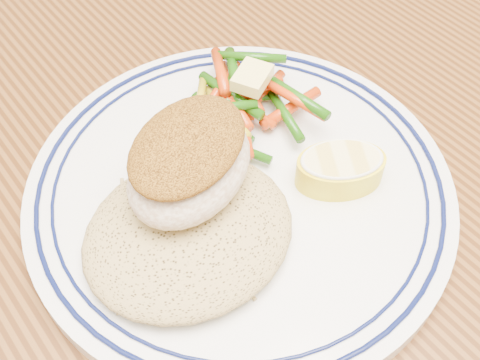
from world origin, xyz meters
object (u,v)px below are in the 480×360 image
at_px(dining_table, 196,307).
at_px(fish_fillet, 189,162).
at_px(rice_pilaf, 188,229).
at_px(lemon_wedge, 340,168).
at_px(vegetable_pile, 242,99).
at_px(plate, 240,190).

bearing_deg(dining_table, fish_fillet, 37.28).
relative_size(rice_pilaf, lemon_wedge, 1.79).
height_order(dining_table, vegetable_pile, vegetable_pile).
bearing_deg(plate, fish_fillet, 168.73).
bearing_deg(rice_pilaf, fish_fillet, 49.70).
distance_m(dining_table, vegetable_pile, 0.16).
xyz_separation_m(dining_table, plate, (0.04, 0.00, 0.11)).
height_order(dining_table, fish_fillet, fish_fillet).
relative_size(plate, fish_fillet, 2.55).
height_order(fish_fillet, vegetable_pile, fish_fillet).
height_order(rice_pilaf, fish_fillet, fish_fillet).
relative_size(vegetable_pile, lemon_wedge, 1.46).
bearing_deg(vegetable_pile, dining_table, -148.03).
height_order(plate, vegetable_pile, vegetable_pile).
bearing_deg(dining_table, lemon_wedge, -18.85).
xyz_separation_m(plate, rice_pilaf, (-0.05, -0.01, 0.02)).
relative_size(rice_pilaf, vegetable_pile, 1.22).
bearing_deg(fish_fillet, plate, -11.27).
height_order(dining_table, plate, plate).
xyz_separation_m(dining_table, fish_fillet, (0.01, 0.01, 0.15)).
distance_m(dining_table, lemon_wedge, 0.16).
bearing_deg(vegetable_pile, rice_pilaf, -144.43).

